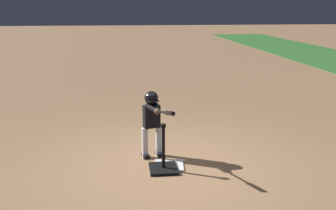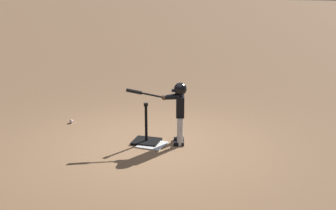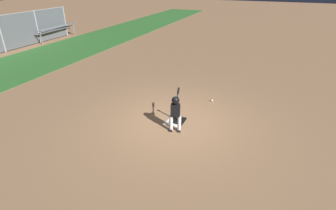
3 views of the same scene
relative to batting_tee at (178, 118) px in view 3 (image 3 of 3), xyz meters
The scene contains 6 objects.
ground_plane 0.18m from the batting_tee, 149.70° to the left, with size 90.00×90.00×0.00m, color #99704C.
home_plate 0.19m from the batting_tee, 144.96° to the left, with size 0.44×0.44×0.02m, color white.
batting_tee is the anchor object (origin of this frame).
batter_child 0.81m from the batting_tee, 167.36° to the right, with size 1.01×0.45×1.09m.
baseball 1.89m from the batting_tee, 19.39° to the right, with size 0.07×0.07×0.07m, color white.
bleachers_far_left 14.70m from the batting_tee, 58.92° to the left, with size 3.56×2.03×0.92m.
Camera 3 is at (-6.46, -2.49, 4.03)m, focal length 28.00 mm.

